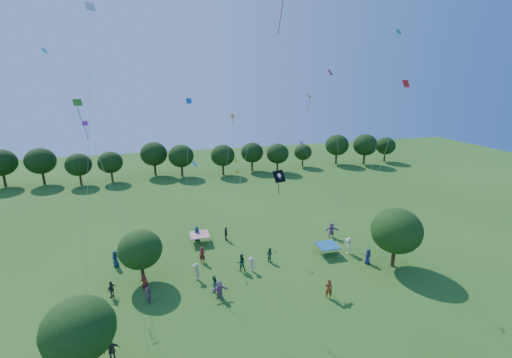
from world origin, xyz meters
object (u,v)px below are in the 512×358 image
object	(u,v)px
near_tree_west	(79,330)
pirate_kite	(280,178)
near_tree_east	(397,231)
tent_red_stripe	(199,235)
near_tree_north	(140,249)
red_high_kite	(268,56)
tent_blue	(327,246)

from	to	relation	value
near_tree_west	pirate_kite	world-z (taller)	pirate_kite
near_tree_west	near_tree_east	world-z (taller)	near_tree_east
tent_red_stripe	pirate_kite	bearing A→B (deg)	-41.56
near_tree_west	near_tree_north	distance (m)	11.24
near_tree_east	red_high_kite	size ratio (longest dim) A/B	0.25
near_tree_north	red_high_kite	xyz separation A→B (m)	(12.10, -0.86, 17.18)
tent_red_stripe	tent_blue	size ratio (longest dim) A/B	1.00
red_high_kite	tent_red_stripe	bearing A→B (deg)	129.26
near_tree_north	near_tree_east	size ratio (longest dim) A/B	0.83
near_tree_north	tent_red_stripe	distance (m)	9.18
tent_blue	tent_red_stripe	bearing A→B (deg)	154.05
pirate_kite	near_tree_north	bearing A→B (deg)	179.25
near_tree_north	tent_blue	bearing A→B (deg)	-0.03
near_tree_east	near_tree_north	bearing A→B (deg)	170.72
near_tree_north	near_tree_west	bearing A→B (deg)	-105.85
near_tree_east	pirate_kite	xyz separation A→B (m)	(-11.20, 3.87, 5.33)
near_tree_west	near_tree_north	xyz separation A→B (m)	(3.07, 10.80, -0.54)
near_tree_east	pirate_kite	bearing A→B (deg)	160.93
tent_red_stripe	pirate_kite	world-z (taller)	pirate_kite
tent_blue	red_high_kite	size ratio (longest dim) A/B	0.09
near_tree_north	pirate_kite	world-z (taller)	pirate_kite
near_tree_north	tent_blue	world-z (taller)	near_tree_north
near_tree_north	near_tree_east	world-z (taller)	near_tree_east
near_tree_east	tent_blue	bearing A→B (deg)	143.25
near_tree_north	red_high_kite	world-z (taller)	red_high_kite
near_tree_west	tent_red_stripe	world-z (taller)	near_tree_west
near_tree_west	tent_red_stripe	xyz separation A→B (m)	(9.20, 17.24, -2.84)
near_tree_east	tent_blue	xyz separation A→B (m)	(-5.41, 4.04, -2.94)
near_tree_north	pirate_kite	bearing A→B (deg)	-0.75
near_tree_north	red_high_kite	size ratio (longest dim) A/B	0.21
tent_red_stripe	red_high_kite	bearing A→B (deg)	-50.74
near_tree_east	tent_blue	size ratio (longest dim) A/B	2.84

